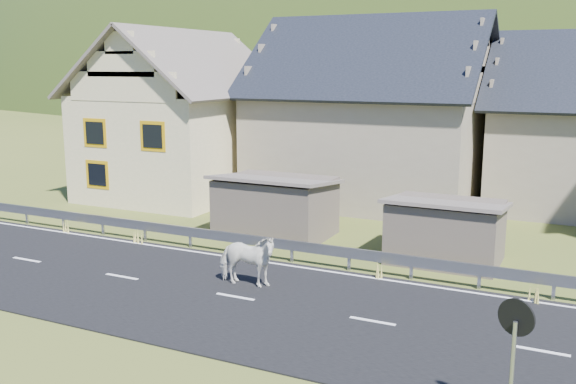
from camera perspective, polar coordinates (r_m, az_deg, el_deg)
The scene contains 11 objects.
ground at distance 18.17m, azimuth -4.71°, elevation -9.39°, with size 160.00×160.00×0.00m, color #3E4B1C.
road at distance 18.17m, azimuth -4.71°, elevation -9.33°, with size 60.00×7.00×0.04m, color black.
lane_markings at distance 18.16m, azimuth -4.71°, elevation -9.25°, with size 60.00×6.60×0.01m, color silver.
guardrail at distance 21.09m, azimuth 0.34°, elevation -4.81°, with size 28.10×0.09×0.75m.
shed_left at distance 24.26m, azimuth -1.08°, elevation -1.37°, with size 4.30×3.30×2.40m, color brown.
shed_right at distance 21.74m, azimuth 13.82°, elevation -3.46°, with size 3.80×2.90×2.20m, color brown.
house_cream at distance 32.60m, azimuth -9.42°, elevation 7.49°, with size 7.80×9.80×8.30m.
house_stone_a at distance 31.23m, azimuth 7.67°, elevation 7.89°, with size 10.80×9.80×8.90m.
conifer_patch at distance 139.97m, azimuth -1.41°, elevation 11.03°, with size 76.00×50.00×28.00m, color black.
horse at distance 18.74m, azimuth -3.71°, elevation -6.03°, with size 1.89×0.86×1.59m, color silver.
traffic_mirror at distance 12.06m, azimuth 19.53°, elevation -11.86°, with size 0.65×0.30×2.44m.
Camera 1 is at (8.67, -14.64, 6.37)m, focal length 40.00 mm.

